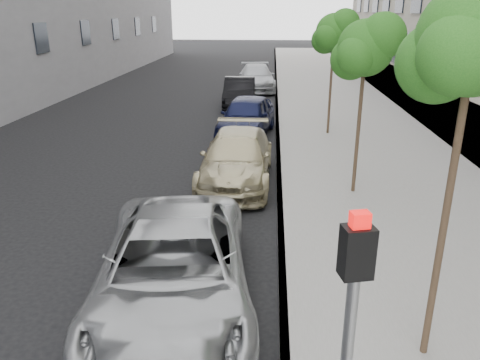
# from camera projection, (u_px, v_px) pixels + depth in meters

# --- Properties ---
(sidewalk) EXTENTS (6.40, 72.00, 0.14)m
(sidewalk) POSITION_uv_depth(u_px,v_px,m) (329.00, 95.00, 27.90)
(sidewalk) COLOR gray
(sidewalk) RESTS_ON ground
(curb) EXTENTS (0.15, 72.00, 0.14)m
(curb) POSITION_uv_depth(u_px,v_px,m) (276.00, 94.00, 28.10)
(curb) COLOR #9E9B93
(curb) RESTS_ON ground
(tree_near) EXTENTS (1.68, 1.48, 5.23)m
(tree_near) POSITION_uv_depth(u_px,v_px,m) (477.00, 39.00, 5.35)
(tree_near) COLOR #38281C
(tree_near) RESTS_ON sidewalk
(tree_mid) EXTENTS (1.74, 1.54, 4.68)m
(tree_mid) POSITION_uv_depth(u_px,v_px,m) (367.00, 48.00, 11.64)
(tree_mid) COLOR #38281C
(tree_mid) RESTS_ON sidewalk
(tree_far) EXTENTS (1.74, 1.54, 4.78)m
(tree_far) POSITION_uv_depth(u_px,v_px,m) (335.00, 32.00, 17.70)
(tree_far) COLOR #38281C
(tree_far) RESTS_ON sidewalk
(signal_pole) EXTENTS (0.27, 0.23, 3.31)m
(signal_pole) POSITION_uv_depth(u_px,v_px,m) (347.00, 350.00, 3.87)
(signal_pole) COLOR #939699
(signal_pole) RESTS_ON sidewalk
(minivan) EXTENTS (3.20, 5.76, 1.53)m
(minivan) POSITION_uv_depth(u_px,v_px,m) (173.00, 269.00, 7.82)
(minivan) COLOR #9C9FA0
(minivan) RESTS_ON ground
(suv) EXTENTS (2.11, 5.03, 1.45)m
(suv) POSITION_uv_depth(u_px,v_px,m) (237.00, 158.00, 13.84)
(suv) COLOR tan
(suv) RESTS_ON ground
(sedan_blue) EXTENTS (2.49, 4.90, 1.60)m
(sedan_blue) POSITION_uv_depth(u_px,v_px,m) (247.00, 116.00, 18.92)
(sedan_blue) COLOR black
(sedan_blue) RESTS_ON ground
(sedan_black) EXTENTS (1.74, 4.63, 1.51)m
(sedan_black) POSITION_uv_depth(u_px,v_px,m) (240.00, 92.00, 24.65)
(sedan_black) COLOR black
(sedan_black) RESTS_ON ground
(sedan_rear) EXTENTS (2.64, 5.57, 1.57)m
(sedan_rear) POSITION_uv_depth(u_px,v_px,m) (257.00, 78.00, 29.84)
(sedan_rear) COLOR #A3A7AB
(sedan_rear) RESTS_ON ground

